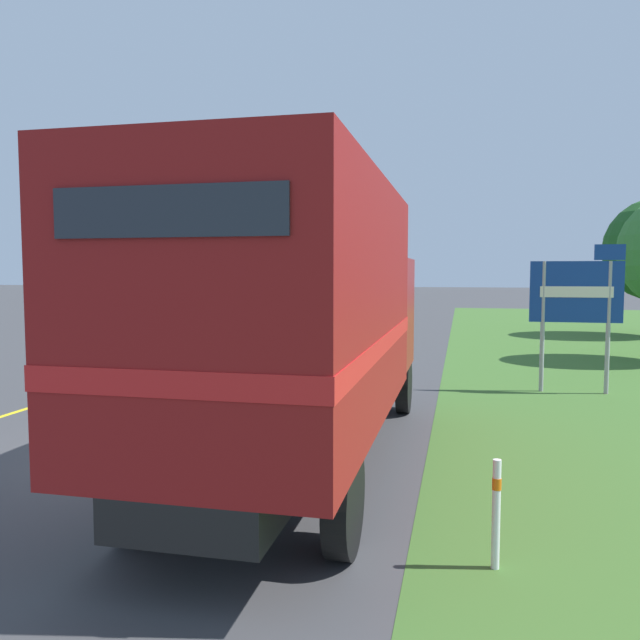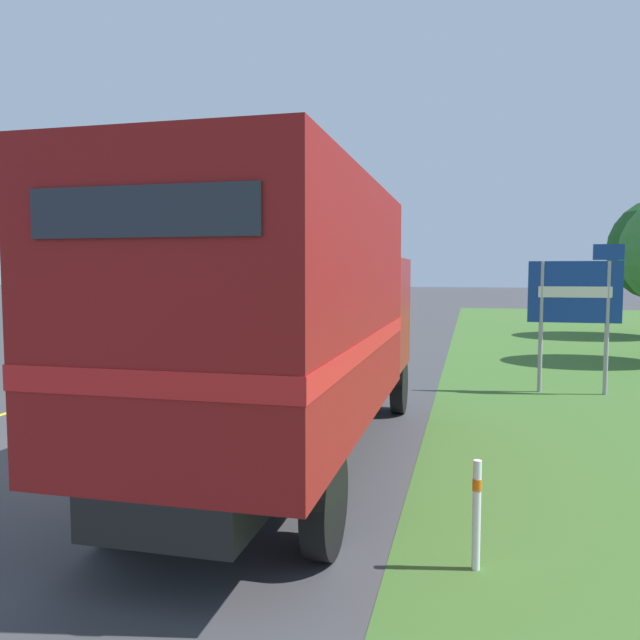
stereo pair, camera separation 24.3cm
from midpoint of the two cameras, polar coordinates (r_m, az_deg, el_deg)
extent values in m
plane|color=#3D3D3F|center=(9.30, -14.46, -11.51)|extent=(200.00, 200.00, 0.00)
cube|color=yellow|center=(21.74, -7.93, -2.32)|extent=(0.12, 50.16, 0.01)
cube|color=white|center=(9.90, -12.53, -10.48)|extent=(0.12, 2.60, 0.01)
cube|color=white|center=(15.96, -2.01, -4.71)|extent=(0.12, 2.60, 0.01)
cube|color=white|center=(22.33, 2.56, -2.10)|extent=(0.12, 2.60, 0.01)
cube|color=white|center=(28.80, 5.08, -0.66)|extent=(0.12, 2.60, 0.01)
cube|color=white|center=(35.32, 6.68, 0.26)|extent=(0.12, 2.60, 0.01)
cylinder|color=black|center=(11.70, -2.03, -5.58)|extent=(0.22, 1.00, 1.00)
cylinder|color=black|center=(11.33, 7.86, -5.95)|extent=(0.22, 1.00, 1.00)
cylinder|color=black|center=(6.44, -16.65, -14.13)|extent=(0.22, 1.00, 1.00)
cylinder|color=black|center=(5.74, 1.74, -16.26)|extent=(0.22, 1.00, 1.00)
cube|color=black|center=(8.36, -1.34, -8.36)|extent=(1.29, 7.81, 0.36)
cube|color=maroon|center=(7.15, -3.54, 1.82)|extent=(2.34, 5.71, 2.69)
cube|color=red|center=(7.19, -3.52, -1.93)|extent=(2.36, 5.73, 0.20)
cube|color=#232833|center=(4.51, -14.52, 9.59)|extent=(1.76, 0.03, 0.36)
cube|color=maroon|center=(10.96, 2.50, 0.64)|extent=(2.25, 2.10, 1.90)
cube|color=#283342|center=(11.99, 3.48, 2.10)|extent=(1.99, 0.03, 0.85)
cylinder|color=black|center=(27.90, -0.24, -0.13)|extent=(0.16, 0.66, 0.66)
cylinder|color=black|center=(27.58, 2.74, -0.18)|extent=(0.16, 0.66, 0.66)
cylinder|color=black|center=(25.50, -1.58, -0.55)|extent=(0.16, 0.66, 0.66)
cylinder|color=black|center=(25.15, 1.67, -0.62)|extent=(0.16, 0.66, 0.66)
cube|color=white|center=(26.49, 0.67, 0.62)|extent=(1.80, 4.01, 0.91)
cube|color=#282D38|center=(26.29, 0.59, 2.43)|extent=(1.55, 2.21, 0.77)
cube|color=red|center=(24.68, -1.81, 0.71)|extent=(0.20, 0.03, 0.14)
cube|color=red|center=(24.38, 1.05, 0.67)|extent=(0.20, 0.03, 0.14)
cylinder|color=#9E9EA3|center=(13.91, 20.01, -0.61)|extent=(0.09, 0.09, 2.76)
cylinder|color=#9E9EA3|center=(14.12, 25.21, -0.69)|extent=(0.09, 0.09, 2.76)
cube|color=navy|center=(13.96, 22.72, 2.38)|extent=(1.84, 0.06, 1.27)
cube|color=navy|center=(14.07, 25.34, 5.64)|extent=(0.59, 0.06, 0.32)
cube|color=silver|center=(13.92, 22.74, 2.38)|extent=(1.43, 0.02, 0.23)
cylinder|color=white|center=(5.70, 15.36, -16.85)|extent=(0.07, 0.07, 0.95)
cylinder|color=orange|center=(5.61, 15.42, -14.31)|extent=(0.08, 0.08, 0.10)
camera|label=1|loc=(0.12, -89.60, 0.03)|focal=35.00mm
camera|label=2|loc=(0.12, 90.40, -0.03)|focal=35.00mm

